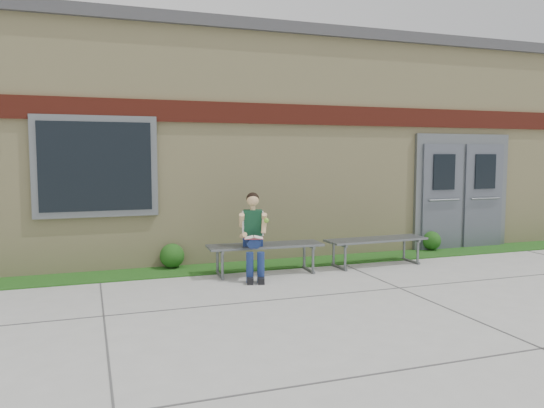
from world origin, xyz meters
name	(u,v)px	position (x,y,z in m)	size (l,w,h in m)	color
ground	(353,304)	(0.00, 0.00, 0.00)	(80.00, 80.00, 0.00)	#9E9E99
grass_strip	(282,264)	(0.00, 2.60, 0.01)	(16.00, 0.80, 0.02)	#174312
school_building	(231,145)	(0.00, 5.99, 2.10)	(16.20, 6.22, 4.20)	beige
bench_left	(265,251)	(-0.51, 2.00, 0.37)	(1.85, 0.60, 0.47)	slate
bench_right	(376,245)	(1.49, 2.00, 0.36)	(1.80, 0.57, 0.46)	slate
girl	(253,233)	(-0.76, 1.81, 0.70)	(0.48, 0.79, 1.31)	navy
shrub_mid	(172,256)	(-1.85, 2.85, 0.22)	(0.40, 0.40, 0.40)	#174312
shrub_east	(431,241)	(3.24, 2.85, 0.20)	(0.37, 0.37, 0.37)	#174312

